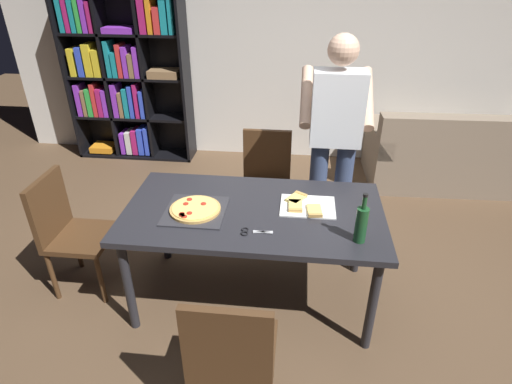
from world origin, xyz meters
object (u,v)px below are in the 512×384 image
(bookshelf, at_px, (125,74))
(pepperoni_pizza_on_tray, at_px, (195,210))
(dining_table, at_px, (254,219))
(couch, at_px, (450,158))
(person_serving_pizza, at_px, (335,136))
(kitchen_scissors, at_px, (251,232))
(chair_near_camera, at_px, (232,353))
(chair_left_end, at_px, (68,227))
(wine_bottle, at_px, (361,224))
(chair_far_side, at_px, (266,176))

(bookshelf, relative_size, pepperoni_pizza_on_tray, 4.99)
(dining_table, distance_m, couch, 2.78)
(person_serving_pizza, distance_m, kitchen_scissors, 1.14)
(chair_near_camera, xyz_separation_m, chair_left_end, (-1.33, 0.94, 0.00))
(chair_near_camera, height_order, couch, chair_near_camera)
(chair_near_camera, bearing_deg, pepperoni_pizza_on_tray, 113.06)
(dining_table, relative_size, person_serving_pizza, 0.97)
(pepperoni_pizza_on_tray, distance_m, kitchen_scissors, 0.43)
(chair_near_camera, xyz_separation_m, kitchen_scissors, (0.02, 0.69, 0.24))
(chair_near_camera, distance_m, kitchen_scissors, 0.73)
(chair_near_camera, relative_size, wine_bottle, 2.85)
(dining_table, distance_m, chair_near_camera, 0.96)
(chair_near_camera, bearing_deg, bookshelf, 118.16)
(chair_far_side, relative_size, chair_left_end, 1.00)
(chair_near_camera, bearing_deg, couch, 57.00)
(couch, distance_m, kitchen_scissors, 2.96)
(dining_table, distance_m, kitchen_scissors, 0.27)
(chair_far_side, height_order, bookshelf, bookshelf)
(person_serving_pizza, xyz_separation_m, kitchen_scissors, (-0.53, -0.98, -0.24))
(couch, bearing_deg, dining_table, -133.75)
(chair_left_end, height_order, bookshelf, bookshelf)
(dining_table, bearing_deg, chair_far_side, 90.00)
(wine_bottle, bearing_deg, chair_near_camera, -134.10)
(chair_left_end, height_order, pepperoni_pizza_on_tray, chair_left_end)
(pepperoni_pizza_on_tray, relative_size, wine_bottle, 1.24)
(couch, bearing_deg, chair_near_camera, -123.00)
(pepperoni_pizza_on_tray, bearing_deg, person_serving_pizza, 40.58)
(person_serving_pizza, bearing_deg, chair_far_side, 157.88)
(wine_bottle, bearing_deg, person_serving_pizza, 96.38)
(bookshelf, bearing_deg, chair_far_side, -38.91)
(chair_left_end, relative_size, couch, 0.52)
(chair_near_camera, height_order, wine_bottle, wine_bottle)
(person_serving_pizza, bearing_deg, bookshelf, 144.49)
(wine_bottle, bearing_deg, couch, 61.01)
(chair_far_side, xyz_separation_m, pepperoni_pizza_on_tray, (-0.37, -1.00, 0.25))
(chair_left_end, relative_size, pepperoni_pizza_on_tray, 2.30)
(chair_near_camera, relative_size, bookshelf, 0.46)
(chair_far_side, relative_size, couch, 0.52)
(person_serving_pizza, relative_size, wine_bottle, 5.54)
(chair_far_side, bearing_deg, wine_bottle, -61.67)
(dining_table, distance_m, pepperoni_pizza_on_tray, 0.39)
(chair_far_side, xyz_separation_m, kitchen_scissors, (0.02, -1.20, 0.24))
(chair_left_end, bearing_deg, pepperoni_pizza_on_tray, -3.75)
(couch, relative_size, wine_bottle, 5.46)
(couch, height_order, bookshelf, bookshelf)
(chair_far_side, xyz_separation_m, bookshelf, (-1.78, 1.43, 0.48))
(chair_left_end, height_order, kitchen_scissors, chair_left_end)
(chair_far_side, height_order, couch, chair_far_side)
(chair_left_end, distance_m, couch, 3.80)
(bookshelf, xyz_separation_m, wine_bottle, (2.43, -2.64, -0.13))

